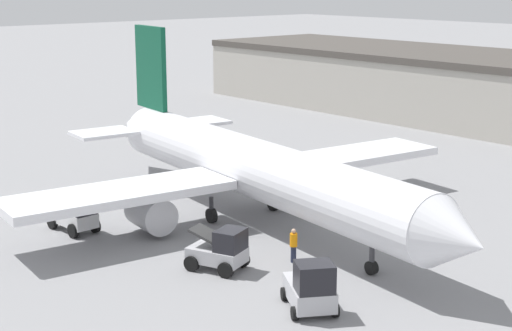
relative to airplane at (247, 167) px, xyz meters
name	(u,v)px	position (x,y,z in m)	size (l,w,h in m)	color
ground_plane	(256,222)	(0.94, -0.11, -3.27)	(400.00, 400.00, 0.00)	gray
airplane	(247,167)	(0.00, 0.00, 0.00)	(35.45, 29.73, 11.05)	white
ground_crew_worker	(294,244)	(7.38, -3.11, -2.30)	(0.40, 0.40, 1.82)	#1E2338
baggage_tug	(76,214)	(-4.52, -9.22, -2.17)	(3.39, 1.88, 2.41)	silver
belt_loader_truck	(221,250)	(5.77, -6.64, -2.22)	(3.31, 2.86, 2.21)	#B2B2B7
pushback_tug	(311,288)	(12.33, -6.75, -2.18)	(3.58, 3.21, 2.45)	#B2B2B7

